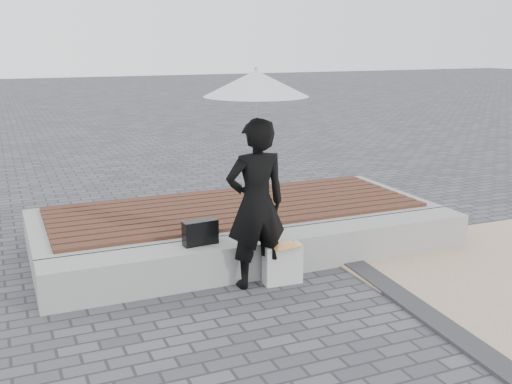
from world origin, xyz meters
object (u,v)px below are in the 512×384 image
woman (256,204)px  canvas_tote (282,264)px  handbag (200,233)px  parasol (256,83)px  seating_ledge (275,252)px

woman → canvas_tote: size_ratio=4.15×
woman → handbag: bearing=-36.5°
parasol → handbag: (-0.48, 0.36, -1.55)m
canvas_tote → handbag: bearing=155.2°
canvas_tote → seating_ledge: bearing=79.5°
seating_ledge → canvas_tote: 0.39m
woman → parasol: (-0.00, 0.00, 1.20)m
seating_ledge → woman: (-0.37, -0.33, 0.67)m
parasol → canvas_tote: bearing=-10.6°
seating_ledge → parasol: parasol is taller
seating_ledge → woman: bearing=-138.9°
woman → canvas_tote: bearing=169.7°
parasol → canvas_tote: parasol is taller
handbag → canvas_tote: size_ratio=0.87×
handbag → canvas_tote: bearing=-33.7°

